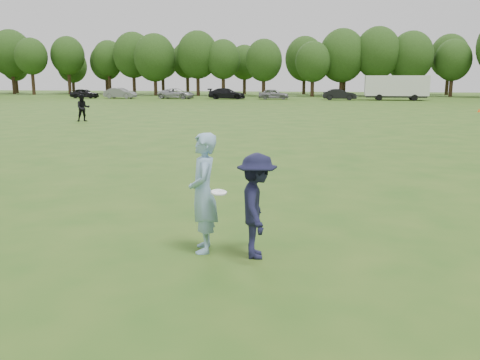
{
  "coord_description": "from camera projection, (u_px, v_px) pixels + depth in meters",
  "views": [
    {
      "loc": [
        1.42,
        -8.61,
        3.0
      ],
      "look_at": [
        -0.22,
        0.59,
        1.1
      ],
      "focal_mm": 38.0,
      "sensor_mm": 36.0,
      "label": 1
    }
  ],
  "objects": [
    {
      "name": "car_f",
      "position": [
        340.0,
        95.0,
        67.23
      ],
      "size": [
        4.49,
        1.81,
        1.45
      ],
      "primitive_type": "imported",
      "rotation": [
        0.0,
        0.0,
        1.64
      ],
      "color": "black",
      "rests_on": "ground"
    },
    {
      "name": "car_d",
      "position": [
        227.0,
        94.0,
        70.27
      ],
      "size": [
        5.19,
        2.25,
        1.49
      ],
      "primitive_type": "imported",
      "rotation": [
        0.0,
        0.0,
        1.6
      ],
      "color": "black",
      "rests_on": "ground"
    },
    {
      "name": "player_far_a",
      "position": [
        83.0,
        108.0,
        34.7
      ],
      "size": [
        1.15,
        1.09,
        1.87
      ],
      "primitive_type": "imported",
      "rotation": [
        0.0,
        0.0,
        0.57
      ],
      "color": "black",
      "rests_on": "ground"
    },
    {
      "name": "car_c",
      "position": [
        176.0,
        94.0,
        71.28
      ],
      "size": [
        5.4,
        2.98,
        1.43
      ],
      "primitive_type": "imported",
      "rotation": [
        0.0,
        0.0,
        1.45
      ],
      "color": "#A7A7AC",
      "rests_on": "ground"
    },
    {
      "name": "car_e",
      "position": [
        274.0,
        94.0,
        69.39
      ],
      "size": [
        4.32,
        2.07,
        1.42
      ],
      "primitive_type": "imported",
      "rotation": [
        0.0,
        0.0,
        1.67
      ],
      "color": "slate",
      "rests_on": "ground"
    },
    {
      "name": "car_b",
      "position": [
        120.0,
        93.0,
        72.03
      ],
      "size": [
        4.64,
        1.92,
        1.49
      ],
      "primitive_type": "imported",
      "rotation": [
        0.0,
        0.0,
        1.49
      ],
      "color": "slate",
      "rests_on": "ground"
    },
    {
      "name": "thrower",
      "position": [
        203.0,
        193.0,
        8.73
      ],
      "size": [
        0.67,
        0.86,
        2.08
      ],
      "primitive_type": "imported",
      "rotation": [
        0.0,
        0.0,
        -1.32
      ],
      "color": "#86AED0",
      "rests_on": "ground"
    },
    {
      "name": "defender",
      "position": [
        257.0,
        206.0,
        8.47
      ],
      "size": [
        0.85,
        1.25,
        1.78
      ],
      "primitive_type": "imported",
      "rotation": [
        0.0,
        0.0,
        1.75
      ],
      "color": "#171732",
      "rests_on": "ground"
    },
    {
      "name": "ground",
      "position": [
        246.0,
        247.0,
        9.15
      ],
      "size": [
        200.0,
        200.0,
        0.0
      ],
      "primitive_type": "plane",
      "color": "#2B5518",
      "rests_on": "ground"
    },
    {
      "name": "car_a",
      "position": [
        84.0,
        93.0,
        73.03
      ],
      "size": [
        4.15,
        1.83,
        1.39
      ],
      "primitive_type": "imported",
      "rotation": [
        0.0,
        0.0,
        1.52
      ],
      "color": "black",
      "rests_on": "ground"
    },
    {
      "name": "treeline",
      "position": [
        342.0,
        56.0,
        81.6
      ],
      "size": [
        130.35,
        18.39,
        11.74
      ],
      "color": "#332114",
      "rests_on": "ground"
    },
    {
      "name": "field_cone",
      "position": [
        479.0,
        110.0,
        44.27
      ],
      "size": [
        0.28,
        0.28,
        0.3
      ],
      "primitive_type": "cone",
      "color": "#F14E0C",
      "rests_on": "ground"
    },
    {
      "name": "disc_in_play",
      "position": [
        219.0,
        192.0,
        8.45
      ],
      "size": [
        0.28,
        0.28,
        0.07
      ],
      "color": "white",
      "rests_on": "ground"
    },
    {
      "name": "cargo_trailer",
      "position": [
        396.0,
        87.0,
        66.31
      ],
      "size": [
        9.0,
        2.75,
        3.2
      ],
      "color": "white",
      "rests_on": "ground"
    }
  ]
}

